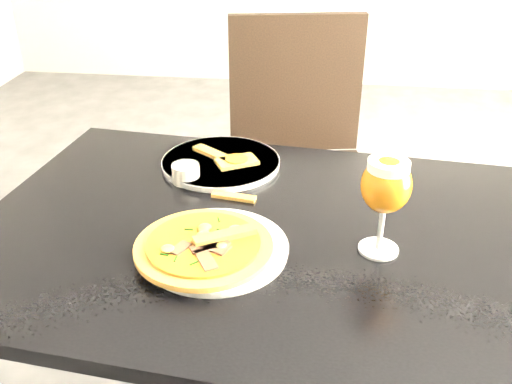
# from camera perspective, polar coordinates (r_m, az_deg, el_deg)

# --- Properties ---
(dining_table) EXTENTS (1.27, 0.92, 0.75)m
(dining_table) POSITION_cam_1_polar(r_m,az_deg,el_deg) (1.18, 1.85, -7.51)
(dining_table) COLOR black
(dining_table) RESTS_ON ground
(chair_far) EXTENTS (0.53, 0.53, 0.99)m
(chair_far) POSITION_cam_1_polar(r_m,az_deg,el_deg) (1.86, 4.27, 3.01)
(chair_far) COLOR black
(chair_far) RESTS_ON ground
(plate_main) EXTENTS (0.29, 0.29, 0.01)m
(plate_main) POSITION_cam_1_polar(r_m,az_deg,el_deg) (1.06, -4.09, -5.69)
(plate_main) COLOR white
(plate_main) RESTS_ON dining_table
(pizza) EXTENTS (0.25, 0.25, 0.03)m
(pizza) POSITION_cam_1_polar(r_m,az_deg,el_deg) (1.04, -5.21, -5.32)
(pizza) COLOR #A36727
(pizza) RESTS_ON plate_main
(plate_second) EXTENTS (0.34, 0.34, 0.01)m
(plate_second) POSITION_cam_1_polar(r_m,az_deg,el_deg) (1.37, -3.53, 2.96)
(plate_second) COLOR white
(plate_second) RESTS_ON dining_table
(crust_scraps) EXTENTS (0.18, 0.13, 0.01)m
(crust_scraps) POSITION_cam_1_polar(r_m,az_deg,el_deg) (1.36, -2.77, 3.38)
(crust_scraps) COLOR #A36727
(crust_scraps) RESTS_ON plate_second
(loose_crust) EXTENTS (0.10, 0.04, 0.01)m
(loose_crust) POSITION_cam_1_polar(r_m,az_deg,el_deg) (1.23, -2.24, -0.47)
(loose_crust) COLOR #A36727
(loose_crust) RESTS_ON dining_table
(sauce_cup) EXTENTS (0.06, 0.06, 0.04)m
(sauce_cup) POSITION_cam_1_polar(r_m,az_deg,el_deg) (1.30, -7.04, 1.93)
(sauce_cup) COLOR silver
(sauce_cup) RESTS_ON dining_table
(beer_glass) EXTENTS (0.09, 0.09, 0.19)m
(beer_glass) POSITION_cam_1_polar(r_m,az_deg,el_deg) (1.02, 12.89, 0.59)
(beer_glass) COLOR #B4BABE
(beer_glass) RESTS_ON dining_table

